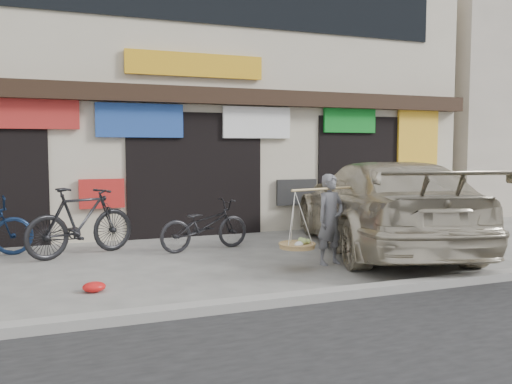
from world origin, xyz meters
name	(u,v)px	position (x,y,z in m)	size (l,w,h in m)	color
ground	(253,269)	(0.00, 0.00, 0.00)	(70.00, 70.00, 0.00)	gray
kerb	(310,297)	(0.00, -2.00, 0.06)	(70.00, 0.25, 0.12)	gray
shophouse_block	(167,91)	(0.00, 6.42, 3.45)	(14.00, 6.32, 7.00)	beige
street_vendor	(331,223)	(1.32, -0.15, 0.69)	(1.94, 0.90, 1.50)	slate
bike_1	(81,221)	(-2.49, 2.09, 0.62)	(0.58, 2.07, 1.24)	black
bike_2	(205,225)	(-0.29, 1.81, 0.48)	(0.63, 1.82, 0.96)	black
suv	(382,206)	(2.86, 0.65, 0.84)	(3.85, 6.23, 1.68)	#BFB59A
red_bag	(94,287)	(-2.50, -0.56, 0.07)	(0.31, 0.25, 0.14)	red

